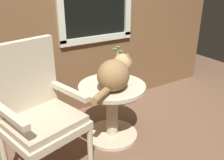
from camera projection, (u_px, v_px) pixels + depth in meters
ground_plane at (116, 149)px, 2.26m from camera, size 6.00×6.00×0.00m
wicker_side_table at (112, 102)px, 2.30m from camera, size 0.62×0.62×0.55m
wicker_chair at (37, 109)px, 1.80m from camera, size 0.64×0.61×1.05m
cat at (115, 73)px, 2.11m from camera, size 0.57×0.42×0.29m
pewter_vase_with_ivy at (118, 71)px, 2.29m from camera, size 0.14×0.14×0.33m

